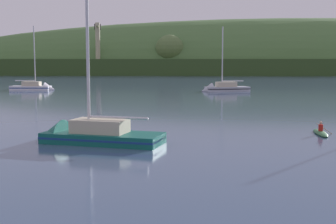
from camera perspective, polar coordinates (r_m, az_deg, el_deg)
The scene contains 6 objects.
far_shoreline_hill at distance 228.94m, azimuth 14.84°, elevation 4.85°, with size 503.22×131.85×50.77m.
dockside_crane at distance 188.76m, azimuth -8.62°, elevation 7.61°, with size 4.59×13.43×20.49m.
sailboat_near_mooring at distance 80.66m, azimuth 6.60°, elevation 2.76°, with size 8.84×4.69×12.29m.
sailboat_midwater_white at distance 87.17m, azimuth -15.93°, elevation 2.82°, with size 7.96×2.93×12.63m.
sailboat_far_left at distance 30.10m, azimuth -9.90°, elevation -3.26°, with size 8.95×5.10×12.58m.
canoe_with_paddler at distance 34.82m, azimuth 18.26°, elevation -2.41°, with size 1.55×3.71×1.02m.
Camera 1 is at (-2.50, -6.38, 5.16)m, focal length 49.53 mm.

